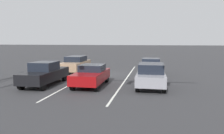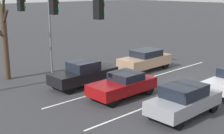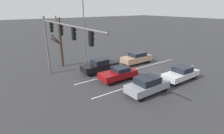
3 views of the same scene
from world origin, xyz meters
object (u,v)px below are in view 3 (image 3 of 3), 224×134
at_px(car_black_rightlane_front, 100,66).
at_px(car_gray_leftlane_front, 147,85).
at_px(car_maroon_midlane_front, 118,73).
at_px(bare_tree_near, 60,43).
at_px(traffic_signal_gantry, 59,36).
at_px(car_tan_rightlane_second, 137,58).
at_px(street_lamp_right_shoulder, 85,28).
at_px(car_silver_leftlane_second, 181,73).

bearing_deg(car_black_rightlane_front, car_gray_leftlane_front, -175.69).
bearing_deg(car_maroon_midlane_front, bare_tree_near, 22.27).
height_order(traffic_signal_gantry, bare_tree_near, traffic_signal_gantry).
xyz_separation_m(car_black_rightlane_front, traffic_signal_gantry, (-1.50, 5.21, 4.31)).
bearing_deg(car_tan_rightlane_second, street_lamp_right_shoulder, 58.04).
height_order(car_gray_leftlane_front, car_silver_leftlane_second, car_gray_leftlane_front).
distance_m(car_gray_leftlane_front, traffic_signal_gantry, 9.29).
bearing_deg(traffic_signal_gantry, bare_tree_near, -18.91).
distance_m(car_maroon_midlane_front, car_gray_leftlane_front, 4.06).
distance_m(car_tan_rightlane_second, traffic_signal_gantry, 12.10).
distance_m(car_gray_leftlane_front, car_tan_rightlane_second, 9.11).
xyz_separation_m(car_black_rightlane_front, street_lamp_right_shoulder, (3.65, -0.03, 4.26)).
relative_size(car_black_rightlane_front, car_tan_rightlane_second, 1.04).
xyz_separation_m(car_maroon_midlane_front, car_tan_rightlane_second, (3.24, -5.71, 0.08)).
bearing_deg(car_gray_leftlane_front, car_maroon_midlane_front, 3.55).
distance_m(car_silver_leftlane_second, car_tan_rightlane_second, 7.23).
bearing_deg(bare_tree_near, car_maroon_midlane_front, -157.73).
relative_size(car_gray_leftlane_front, car_tan_rightlane_second, 0.95).
bearing_deg(bare_tree_near, traffic_signal_gantry, 161.09).
bearing_deg(street_lamp_right_shoulder, car_tan_rightlane_second, -121.96).
relative_size(car_maroon_midlane_front, car_tan_rightlane_second, 0.95).
xyz_separation_m(car_gray_leftlane_front, car_tan_rightlane_second, (7.30, -5.45, 0.00)).
bearing_deg(car_maroon_midlane_front, car_tan_rightlane_second, -60.39).
bearing_deg(car_tan_rightlane_second, car_silver_leftlane_second, 178.78).
bearing_deg(car_black_rightlane_front, bare_tree_near, 32.14).
bearing_deg(street_lamp_right_shoulder, car_black_rightlane_front, 179.51).
distance_m(car_maroon_midlane_front, street_lamp_right_shoulder, 8.21).
xyz_separation_m(car_maroon_midlane_front, traffic_signal_gantry, (1.82, 5.52, 4.37)).
relative_size(car_black_rightlane_front, traffic_signal_gantry, 0.37).
relative_size(car_maroon_midlane_front, traffic_signal_gantry, 0.33).
bearing_deg(car_maroon_midlane_front, street_lamp_right_shoulder, 2.25).
bearing_deg(car_gray_leftlane_front, street_lamp_right_shoulder, 2.73).
bearing_deg(car_gray_leftlane_front, car_black_rightlane_front, 4.31).
height_order(traffic_signal_gantry, street_lamp_right_shoulder, street_lamp_right_shoulder).
distance_m(car_silver_leftlane_second, street_lamp_right_shoulder, 13.14).
height_order(car_maroon_midlane_front, car_silver_leftlane_second, car_silver_leftlane_second).
height_order(car_maroon_midlane_front, traffic_signal_gantry, traffic_signal_gantry).
xyz_separation_m(car_tan_rightlane_second, traffic_signal_gantry, (-1.42, 11.22, 4.29)).
bearing_deg(traffic_signal_gantry, car_gray_leftlane_front, -135.54).
bearing_deg(car_silver_leftlane_second, street_lamp_right_shoulder, 27.99).
relative_size(car_tan_rightlane_second, street_lamp_right_shoulder, 0.50).
height_order(street_lamp_right_shoulder, bare_tree_near, street_lamp_right_shoulder).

